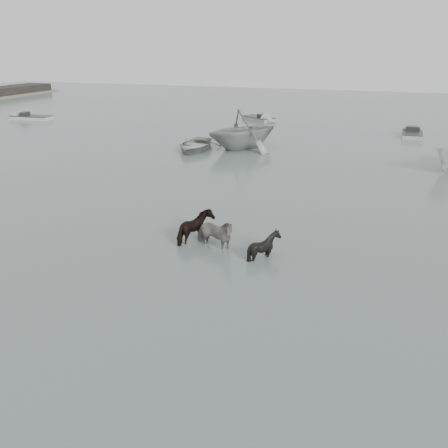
# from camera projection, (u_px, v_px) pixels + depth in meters

# --- Properties ---
(ground) EXTENTS (140.00, 140.00, 0.00)m
(ground) POSITION_uv_depth(u_px,v_px,m) (195.00, 265.00, 15.55)
(ground) COLOR #566663
(ground) RESTS_ON ground
(pony_pinto) EXTENTS (1.96, 1.23, 1.53)m
(pony_pinto) POSITION_uv_depth(u_px,v_px,m) (214.00, 229.00, 16.63)
(pony_pinto) COLOR black
(pony_pinto) RESTS_ON ground
(pony_dark) EXTENTS (1.33, 1.52, 1.44)m
(pony_dark) POSITION_uv_depth(u_px,v_px,m) (196.00, 224.00, 17.20)
(pony_dark) COLOR black
(pony_dark) RESTS_ON ground
(pony_black) EXTENTS (1.34, 1.23, 1.32)m
(pony_black) POSITION_uv_depth(u_px,v_px,m) (264.00, 240.00, 15.90)
(pony_black) COLOR black
(pony_black) RESTS_ON ground
(rowboat_lead) EXTENTS (3.70, 4.93, 0.97)m
(rowboat_lead) POSITION_uv_depth(u_px,v_px,m) (195.00, 143.00, 32.62)
(rowboat_lead) COLOR #A3A39F
(rowboat_lead) RESTS_ON ground
(rowboat_trail) EXTENTS (7.57, 7.68, 3.06)m
(rowboat_trail) POSITION_uv_depth(u_px,v_px,m) (243.00, 128.00, 32.64)
(rowboat_trail) COLOR #959795
(rowboat_trail) RESTS_ON ground
(skiff_port) EXTENTS (1.81, 4.82, 0.75)m
(skiff_port) POSITION_uv_depth(u_px,v_px,m) (412.00, 132.00, 37.44)
(skiff_port) COLOR #ABADAB
(skiff_port) RESTS_ON ground
(skiff_outer) EXTENTS (6.13, 1.91, 0.75)m
(skiff_outer) POSITION_uv_depth(u_px,v_px,m) (31.00, 116.00, 46.25)
(skiff_outer) COLOR beige
(skiff_outer) RESTS_ON ground
(skiff_mid) EXTENTS (4.96, 4.12, 0.75)m
(skiff_mid) POSITION_uv_depth(u_px,v_px,m) (259.00, 117.00, 45.59)
(skiff_mid) COLOR gray
(skiff_mid) RESTS_ON ground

